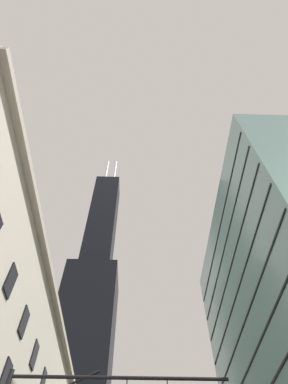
# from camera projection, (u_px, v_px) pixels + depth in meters

# --- Properties ---
(dark_skyscraper) EXTENTS (28.38, 28.38, 183.21)m
(dark_skyscraper) POSITION_uv_depth(u_px,v_px,m) (79.00, 369.00, 100.94)
(dark_skyscraper) COLOR black
(dark_skyscraper) RESTS_ON ground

